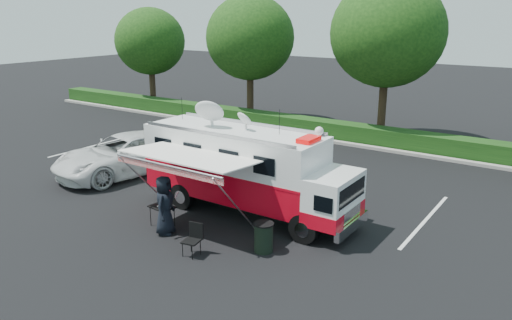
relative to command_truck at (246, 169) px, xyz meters
The scene contains 10 objects.
ground_plane 1.66m from the command_truck, ahead, with size 120.00×120.00×0.00m, color black.
back_border 13.39m from the command_truck, 84.63° to the left, with size 60.00×6.14×8.87m.
stall_lines 3.45m from the command_truck, 98.15° to the left, with size 24.12×5.50×0.01m.
command_truck is the anchor object (origin of this frame).
awning 2.56m from the command_truck, 107.37° to the right, with size 4.41×2.30×2.67m.
white_suv 7.44m from the command_truck, behind, with size 2.92×6.34×1.76m, color silver.
person 3.55m from the command_truck, 112.68° to the right, with size 0.97×0.63×1.98m, color black.
folding_table 3.22m from the command_truck, 124.02° to the right, with size 0.90×0.68×0.72m.
folding_chair 3.71m from the command_truck, 80.97° to the right, with size 0.56×0.58×1.00m.
trash_bin 3.29m from the command_truck, 44.91° to the right, with size 0.62×0.62×0.92m.
Camera 1 is at (9.69, -13.69, 7.00)m, focal length 35.00 mm.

